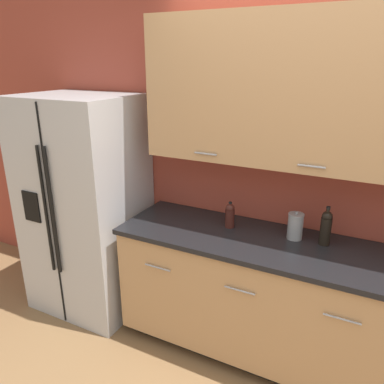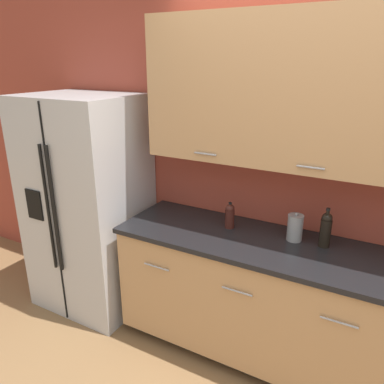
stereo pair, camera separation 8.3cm
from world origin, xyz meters
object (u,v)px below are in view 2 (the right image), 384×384
wine_bottle (326,229)px  steel_canister (295,228)px  refrigerator (88,205)px  oil_bottle (230,216)px

wine_bottle → steel_canister: bearing=-179.3°
refrigerator → wine_bottle: refrigerator is taller
wine_bottle → steel_canister: wine_bottle is taller
wine_bottle → steel_canister: 0.19m
refrigerator → wine_bottle: size_ratio=6.86×
refrigerator → steel_canister: 1.69m
refrigerator → oil_bottle: size_ratio=9.43×
refrigerator → wine_bottle: (1.87, 0.16, 0.14)m
refrigerator → steel_canister: bearing=5.4°
wine_bottle → oil_bottle: wine_bottle is taller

